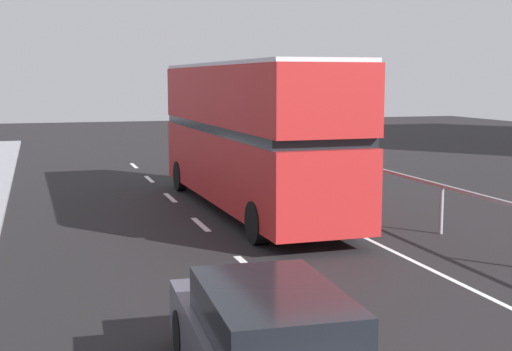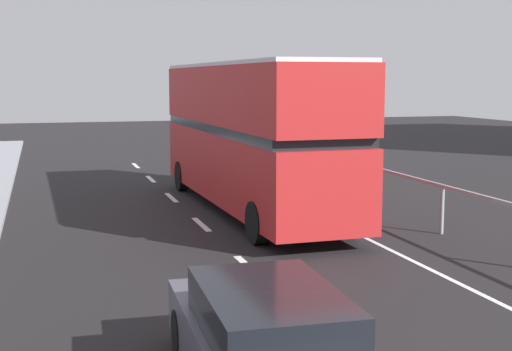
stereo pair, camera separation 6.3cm
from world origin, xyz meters
name	(u,v)px [view 2 (the right image)]	position (x,y,z in m)	size (l,w,h in m)	color
lane_paint_markings	(368,269)	(2.23, 8.27, 0.00)	(3.56, 46.00, 0.01)	silver
bridge_side_railing	(485,207)	(5.40, 9.00, 0.98)	(0.10, 42.00, 1.23)	#8D939A
double_decker_bus_red	(250,132)	(1.79, 15.12, 2.27)	(2.70, 11.39, 4.22)	#AE2020
hatchback_car_near	(266,345)	(-1.48, 3.29, 0.67)	(1.93, 4.56, 1.40)	#4B4855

